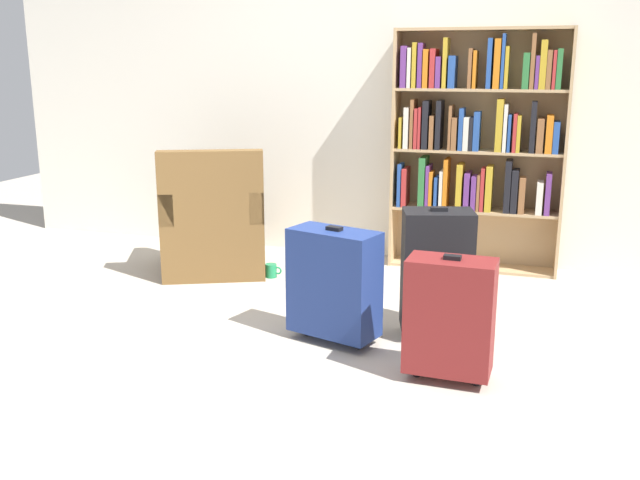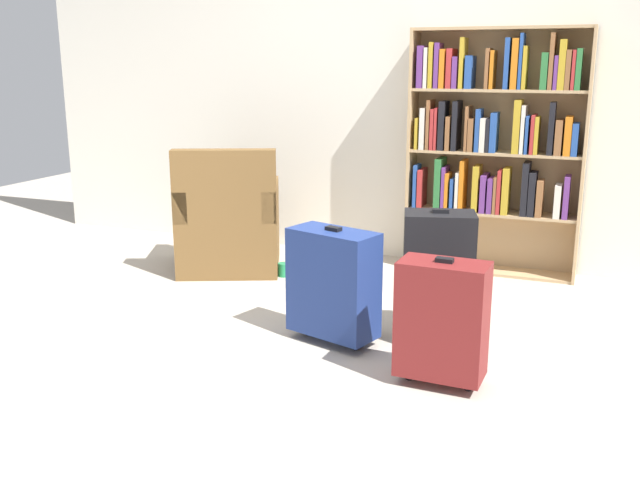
# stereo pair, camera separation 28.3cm
# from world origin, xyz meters

# --- Properties ---
(ground_plane) EXTENTS (10.33, 10.33, 0.00)m
(ground_plane) POSITION_xyz_m (0.00, 0.00, 0.00)
(ground_plane) COLOR #B2A899
(back_wall) EXTENTS (5.91, 0.10, 2.60)m
(back_wall) POSITION_xyz_m (0.00, 2.16, 1.30)
(back_wall) COLOR silver
(back_wall) RESTS_ON ground
(bookshelf) EXTENTS (1.19, 0.25, 1.69)m
(bookshelf) POSITION_xyz_m (0.85, 1.98, 0.94)
(bookshelf) COLOR tan
(bookshelf) RESTS_ON ground
(armchair) EXTENTS (0.92, 0.92, 0.90)m
(armchair) POSITION_xyz_m (-0.90, 1.35, 0.32)
(armchair) COLOR brown
(armchair) RESTS_ON ground
(mug) EXTENTS (0.12, 0.08, 0.10)m
(mug) POSITION_xyz_m (-0.45, 1.31, 0.05)
(mug) COLOR #1E7F4C
(mug) RESTS_ON ground
(suitcase_navy_blue) EXTENTS (0.52, 0.36, 0.64)m
(suitcase_navy_blue) POSITION_xyz_m (0.29, 0.32, 0.33)
(suitcase_navy_blue) COLOR navy
(suitcase_navy_blue) RESTS_ON ground
(suitcase_black) EXTENTS (0.42, 0.33, 0.73)m
(suitcase_black) POSITION_xyz_m (0.80, 0.55, 0.38)
(suitcase_black) COLOR black
(suitcase_black) RESTS_ON ground
(suitcase_dark_red) EXTENTS (0.41, 0.23, 0.61)m
(suitcase_dark_red) POSITION_xyz_m (0.94, 0.01, 0.32)
(suitcase_dark_red) COLOR maroon
(suitcase_dark_red) RESTS_ON ground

